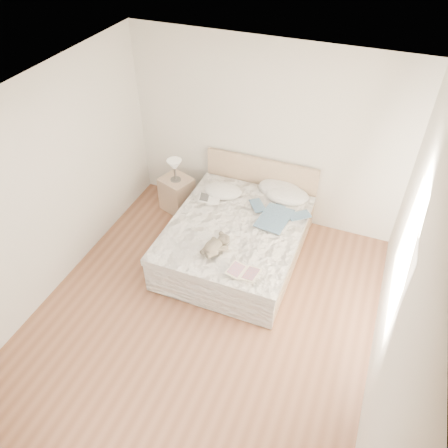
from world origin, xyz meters
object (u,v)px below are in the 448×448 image
at_px(table_lamp, 175,166).
at_px(photo_book, 209,199).
at_px(childrens_book, 243,272).
at_px(bed, 237,237).
at_px(nightstand, 177,194).
at_px(teddy_bear, 213,250).

height_order(table_lamp, photo_book, table_lamp).
height_order(photo_book, childrens_book, same).
distance_m(bed, childrens_book, 1.02).
height_order(bed, nightstand, bed).
bearing_deg(photo_book, bed, -41.50).
xyz_separation_m(nightstand, childrens_book, (1.65, -1.52, 0.35)).
bearing_deg(table_lamp, bed, -26.36).
xyz_separation_m(bed, teddy_bear, (-0.07, -0.69, 0.34)).
height_order(childrens_book, teddy_bear, teddy_bear).
distance_m(photo_book, teddy_bear, 1.07).
relative_size(nightstand, photo_book, 1.75).
bearing_deg(childrens_book, bed, 122.25).
distance_m(table_lamp, photo_book, 0.81).
relative_size(nightstand, table_lamp, 1.59).
xyz_separation_m(childrens_book, teddy_bear, (-0.47, 0.19, 0.02)).
distance_m(nightstand, childrens_book, 2.27).
relative_size(bed, photo_book, 6.69).
bearing_deg(photo_book, nightstand, 139.00).
distance_m(bed, table_lamp, 1.47).
height_order(photo_book, teddy_bear, teddy_bear).
bearing_deg(nightstand, table_lamp, -65.28).
relative_size(nightstand, teddy_bear, 1.59).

